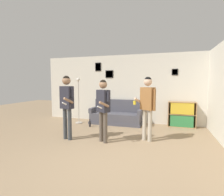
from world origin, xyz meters
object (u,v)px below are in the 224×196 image
object	(u,v)px
couch	(116,116)
person_watcher_holding_cup	(147,102)
person_player_foreground_left	(67,100)
bottle_on_floor	(90,124)
bookshelf	(182,114)
person_player_foreground_center	(103,104)
floor_lamp	(79,99)

from	to	relation	value
couch	person_watcher_holding_cup	distance (m)	2.34
couch	person_player_foreground_left	distance (m)	2.54
person_watcher_holding_cup	bottle_on_floor	world-z (taller)	person_watcher_holding_cup
bookshelf	person_watcher_holding_cup	distance (m)	2.25
person_player_foreground_left	bottle_on_floor	size ratio (longest dim) A/B	6.18
couch	bottle_on_floor	bearing A→B (deg)	-133.70
bookshelf	person_player_foreground_left	size ratio (longest dim) A/B	0.53
person_player_foreground_left	person_player_foreground_center	world-z (taller)	person_player_foreground_left
person_player_foreground_center	person_watcher_holding_cup	world-z (taller)	person_watcher_holding_cup
couch	person_player_foreground_center	size ratio (longest dim) A/B	1.20
person_player_foreground_center	bookshelf	bearing A→B (deg)	48.17
bookshelf	person_player_foreground_center	xyz separation A→B (m)	(-2.12, -2.37, 0.58)
bottle_on_floor	bookshelf	bearing A→B (deg)	17.47
person_player_foreground_center	bottle_on_floor	xyz separation A→B (m)	(-1.04, 1.38, -0.92)
bookshelf	person_player_foreground_center	world-z (taller)	person_player_foreground_center
person_player_foreground_left	person_watcher_holding_cup	world-z (taller)	person_player_foreground_left
person_player_foreground_center	couch	bearing A→B (deg)	97.14
floor_lamp	person_watcher_holding_cup	world-z (taller)	floor_lamp
floor_lamp	person_player_foreground_left	distance (m)	2.00
floor_lamp	person_watcher_holding_cup	distance (m)	3.11
floor_lamp	person_watcher_holding_cup	xyz separation A→B (m)	(2.81, -1.32, 0.14)
couch	bookshelf	world-z (taller)	same
floor_lamp	person_player_foreground_center	world-z (taller)	floor_lamp
bookshelf	floor_lamp	distance (m)	3.90
floor_lamp	person_watcher_holding_cup	bearing A→B (deg)	-25.16
person_player_foreground_center	bottle_on_floor	world-z (taller)	person_player_foreground_center
bookshelf	person_watcher_holding_cup	world-z (taller)	person_watcher_holding_cup
bookshelf	person_player_foreground_center	size ratio (longest dim) A/B	0.56
person_player_foreground_center	bottle_on_floor	distance (m)	1.95
bookshelf	floor_lamp	xyz separation A→B (m)	(-3.82, -0.59, 0.49)
person_player_foreground_left	person_player_foreground_center	size ratio (longest dim) A/B	1.07
person_player_foreground_center	bottle_on_floor	bearing A→B (deg)	127.06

